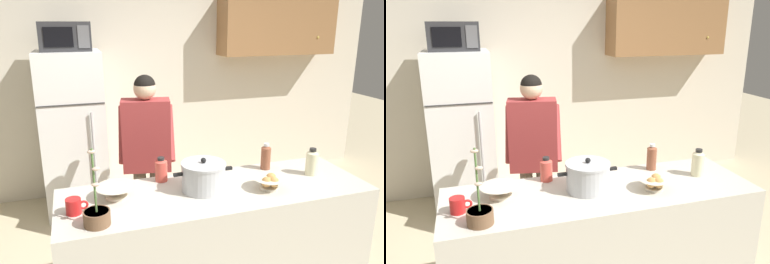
{
  "view_description": "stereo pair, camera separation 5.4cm",
  "coord_description": "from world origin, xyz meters",
  "views": [
    {
      "loc": [
        -0.88,
        -2.15,
        2.01
      ],
      "look_at": [
        0.0,
        0.55,
        1.17
      ],
      "focal_mm": 35.03,
      "sensor_mm": 36.0,
      "label": 1
    },
    {
      "loc": [
        -0.83,
        -2.16,
        2.01
      ],
      "look_at": [
        0.0,
        0.55,
        1.17
      ],
      "focal_mm": 35.03,
      "sensor_mm": 36.0,
      "label": 2
    }
  ],
  "objects": [
    {
      "name": "kitchen_island",
      "position": [
        0.0,
        0.0,
        0.46
      ],
      "size": [
        2.1,
        0.68,
        0.92
      ],
      "primitive_type": "cube",
      "color": "beige",
      "rests_on": "ground"
    },
    {
      "name": "coffee_mug",
      "position": [
        -0.92,
        -0.05,
        0.97
      ],
      "size": [
        0.13,
        0.09,
        0.1
      ],
      "color": "red",
      "rests_on": "kitchen_island"
    },
    {
      "name": "empty_bowl",
      "position": [
        -0.66,
        0.09,
        0.97
      ],
      "size": [
        0.26,
        0.26,
        0.08
      ],
      "color": "beige",
      "rests_on": "kitchen_island"
    },
    {
      "name": "bread_bowl",
      "position": [
        0.34,
        -0.1,
        0.97
      ],
      "size": [
        0.23,
        0.23,
        0.1
      ],
      "color": "beige",
      "rests_on": "kitchen_island"
    },
    {
      "name": "bottle_far_corner",
      "position": [
        0.49,
        0.23,
        1.02
      ],
      "size": [
        0.07,
        0.07,
        0.2
      ],
      "color": "brown",
      "rests_on": "kitchen_island"
    },
    {
      "name": "bottle_near_edge",
      "position": [
        -0.32,
        0.26,
        1.01
      ],
      "size": [
        0.09,
        0.09,
        0.18
      ],
      "color": "#D84C3F",
      "rests_on": "kitchen_island"
    },
    {
      "name": "potted_orchid",
      "position": [
        -0.81,
        -0.22,
        0.98
      ],
      "size": [
        0.15,
        0.15,
        0.45
      ],
      "color": "brown",
      "rests_on": "kitchen_island"
    },
    {
      "name": "back_wall_unit",
      "position": [
        0.25,
        2.26,
        1.4
      ],
      "size": [
        6.0,
        0.48,
        2.6
      ],
      "color": "beige",
      "rests_on": "ground"
    },
    {
      "name": "person_near_pot",
      "position": [
        -0.31,
        0.87,
        0.99
      ],
      "size": [
        0.54,
        0.48,
        1.6
      ],
      "color": "#726656",
      "rests_on": "ground"
    },
    {
      "name": "refrigerator",
      "position": [
        -0.89,
        1.85,
        0.86
      ],
      "size": [
        0.64,
        0.68,
        1.73
      ],
      "color": "white",
      "rests_on": "ground"
    },
    {
      "name": "bottle_mid_counter",
      "position": [
        0.76,
        0.03,
        1.02
      ],
      "size": [
        0.09,
        0.09,
        0.2
      ],
      "color": "beige",
      "rests_on": "kitchen_island"
    },
    {
      "name": "cooking_pot",
      "position": [
        -0.09,
        0.03,
        1.02
      ],
      "size": [
        0.41,
        0.3,
        0.23
      ],
      "color": "silver",
      "rests_on": "kitchen_island"
    },
    {
      "name": "microwave",
      "position": [
        -0.89,
        1.83,
        1.87
      ],
      "size": [
        0.48,
        0.37,
        0.28
      ],
      "color": "#2D2D30",
      "rests_on": "refrigerator"
    }
  ]
}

